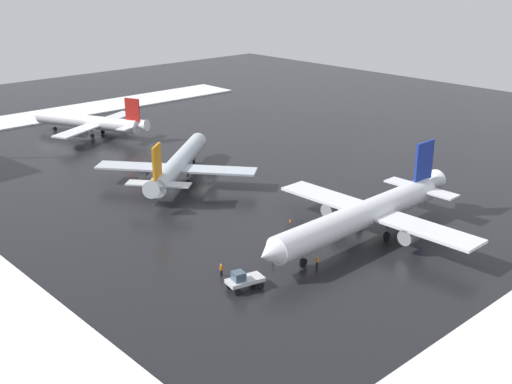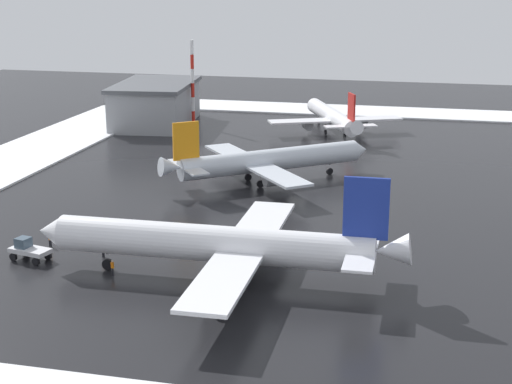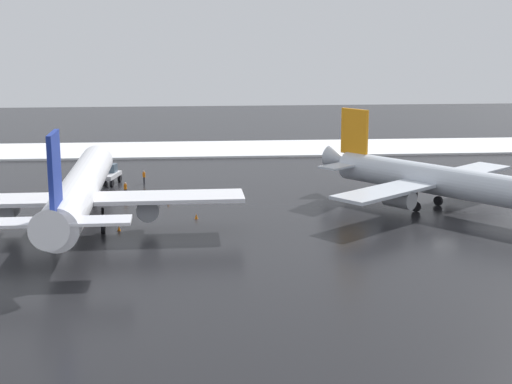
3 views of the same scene
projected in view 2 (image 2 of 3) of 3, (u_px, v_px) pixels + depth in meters
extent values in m
plane|color=black|center=(298.00, 187.00, 117.10)|extent=(240.00, 240.00, 0.00)
cube|color=white|center=(350.00, 111.00, 179.80)|extent=(14.00, 116.00, 0.32)
cylinder|color=white|center=(212.00, 243.00, 81.09)|extent=(4.31, 33.62, 3.80)
cone|color=white|center=(51.00, 231.00, 84.84)|extent=(3.65, 2.74, 3.61)
cone|color=white|center=(392.00, 250.00, 77.11)|extent=(3.29, 4.04, 3.70)
cube|color=white|center=(221.00, 282.00, 71.86)|extent=(14.62, 5.14, 0.40)
cylinder|color=gray|center=(222.00, 284.00, 74.39)|extent=(2.30, 3.84, 2.24)
cube|color=white|center=(262.00, 222.00, 89.11)|extent=(14.62, 5.14, 0.40)
cylinder|color=gray|center=(253.00, 237.00, 87.43)|extent=(2.30, 3.84, 2.24)
cube|color=navy|center=(366.00, 208.00, 76.54)|extent=(0.47, 4.48, 6.27)
cube|color=white|center=(359.00, 262.00, 74.62)|extent=(5.41, 2.99, 0.27)
cube|color=white|center=(365.00, 239.00, 80.93)|extent=(5.41, 2.99, 0.27)
cylinder|color=black|center=(107.00, 250.00, 83.98)|extent=(0.27, 0.27, 0.78)
cylinder|color=black|center=(108.00, 264.00, 84.42)|extent=(0.41, 1.24, 1.23)
cylinder|color=black|center=(238.00, 270.00, 78.54)|extent=(0.27, 0.27, 0.78)
cylinder|color=black|center=(238.00, 285.00, 78.98)|extent=(0.41, 1.24, 1.23)
cylinder|color=black|center=(249.00, 253.00, 83.17)|extent=(0.27, 0.27, 0.78)
cylinder|color=black|center=(249.00, 267.00, 83.61)|extent=(0.41, 1.24, 1.23)
cylinder|color=white|center=(332.00, 116.00, 156.26)|extent=(25.92, 13.86, 3.06)
cone|color=white|center=(313.00, 104.00, 170.05)|extent=(3.16, 3.54, 2.91)
cone|color=white|center=(355.00, 127.00, 142.15)|extent=(4.00, 3.69, 2.98)
cube|color=white|center=(299.00, 121.00, 152.44)|extent=(8.41, 12.31, 0.32)
cylinder|color=gray|center=(307.00, 125.00, 153.44)|extent=(3.53, 2.90, 1.80)
cube|color=white|center=(371.00, 119.00, 155.12)|extent=(8.41, 12.31, 0.32)
cylinder|color=gray|center=(362.00, 123.00, 155.47)|extent=(3.53, 2.90, 1.80)
cube|color=red|center=(352.00, 107.00, 143.29)|extent=(3.42, 1.77, 5.05)
cube|color=white|center=(336.00, 127.00, 143.92)|extent=(3.91, 4.91, 0.22)
cube|color=white|center=(365.00, 126.00, 144.90)|extent=(3.91, 4.91, 0.22)
cylinder|color=black|center=(319.00, 115.00, 165.57)|extent=(0.22, 0.22, 0.63)
cylinder|color=black|center=(319.00, 121.00, 165.93)|extent=(1.03, 0.69, 0.99)
cylinder|color=black|center=(326.00, 126.00, 153.71)|extent=(0.22, 0.22, 0.63)
cylinder|color=black|center=(325.00, 132.00, 154.07)|extent=(1.03, 0.69, 0.99)
cylinder|color=black|center=(345.00, 125.00, 154.44)|extent=(0.22, 0.22, 0.63)
cylinder|color=black|center=(345.00, 131.00, 154.79)|extent=(1.03, 0.69, 0.99)
cylinder|color=silver|center=(272.00, 160.00, 118.87)|extent=(21.09, 25.02, 3.34)
cone|color=silver|center=(360.00, 150.00, 125.49)|extent=(3.95, 3.83, 3.17)
cone|color=silver|center=(171.00, 167.00, 112.02)|extent=(4.41, 4.51, 3.25)
cube|color=silver|center=(232.00, 153.00, 124.71)|extent=(12.65, 11.38, 0.35)
cylinder|color=gray|center=(240.00, 161.00, 123.48)|extent=(3.62, 3.83, 1.96)
cube|color=silver|center=(279.00, 176.00, 110.74)|extent=(12.65, 11.38, 0.35)
cylinder|color=gray|center=(275.00, 179.00, 112.92)|extent=(3.62, 3.83, 1.96)
cube|color=orange|center=(186.00, 141.00, 112.01)|extent=(2.74, 3.28, 5.50)
cube|color=silver|center=(181.00, 162.00, 115.69)|extent=(5.27, 4.95, 0.24)
cube|color=silver|center=(195.00, 171.00, 110.57)|extent=(5.27, 4.95, 0.24)
cylinder|color=black|center=(330.00, 162.00, 123.56)|extent=(0.24, 0.24, 0.69)
cylinder|color=black|center=(330.00, 171.00, 123.95)|extent=(0.95, 1.06, 1.08)
cylinder|color=black|center=(248.00, 168.00, 119.92)|extent=(0.24, 0.24, 0.69)
cylinder|color=black|center=(248.00, 177.00, 120.31)|extent=(0.95, 1.06, 1.08)
cylinder|color=black|center=(260.00, 175.00, 116.17)|extent=(0.24, 0.24, 0.69)
cylinder|color=black|center=(260.00, 184.00, 116.56)|extent=(0.95, 1.06, 1.08)
cube|color=silver|center=(30.00, 250.00, 87.08)|extent=(3.17, 4.97, 0.50)
cube|color=#3F5160|center=(23.00, 242.00, 87.25)|extent=(1.77, 1.70, 1.10)
cylinder|color=black|center=(13.00, 257.00, 87.09)|extent=(0.51, 0.95, 0.90)
cylinder|color=black|center=(26.00, 251.00, 88.80)|extent=(0.51, 0.95, 0.90)
cylinder|color=black|center=(36.00, 261.00, 85.73)|extent=(0.51, 0.95, 0.90)
cylinder|color=black|center=(48.00, 256.00, 87.44)|extent=(0.51, 0.95, 0.90)
cylinder|color=black|center=(50.00, 243.00, 91.60)|extent=(0.16, 0.16, 0.85)
cylinder|color=black|center=(51.00, 243.00, 91.53)|extent=(0.16, 0.16, 0.85)
cylinder|color=orange|center=(50.00, 237.00, 91.36)|extent=(0.36, 0.36, 0.62)
sphere|color=tan|center=(50.00, 234.00, 91.25)|extent=(0.24, 0.24, 0.24)
cylinder|color=black|center=(103.00, 254.00, 88.13)|extent=(0.16, 0.16, 0.85)
cylinder|color=black|center=(104.00, 253.00, 88.30)|extent=(0.16, 0.16, 0.85)
cylinder|color=orange|center=(103.00, 247.00, 88.02)|extent=(0.36, 0.36, 0.62)
sphere|color=tan|center=(103.00, 244.00, 87.90)|extent=(0.24, 0.24, 0.24)
cylinder|color=black|center=(112.00, 272.00, 82.80)|extent=(0.16, 0.16, 0.85)
cylinder|color=black|center=(113.00, 271.00, 82.99)|extent=(0.16, 0.16, 0.85)
cylinder|color=orange|center=(112.00, 265.00, 82.70)|extent=(0.36, 0.36, 0.62)
sphere|color=tan|center=(112.00, 261.00, 82.58)|extent=(0.24, 0.24, 0.24)
cylinder|color=red|center=(193.00, 118.00, 163.70)|extent=(0.70, 0.70, 2.92)
cylinder|color=white|center=(193.00, 104.00, 162.90)|extent=(0.70, 0.70, 2.92)
cylinder|color=red|center=(193.00, 90.00, 162.11)|extent=(0.70, 0.70, 2.92)
cylinder|color=white|center=(192.00, 76.00, 161.31)|extent=(0.70, 0.70, 2.92)
cylinder|color=red|center=(192.00, 62.00, 160.52)|extent=(0.70, 0.70, 2.92)
cylinder|color=white|center=(192.00, 47.00, 159.72)|extent=(0.70, 0.70, 2.92)
cube|color=gray|center=(156.00, 105.00, 163.55)|extent=(25.38, 16.53, 8.00)
cube|color=#4C4F54|center=(155.00, 84.00, 162.35)|extent=(26.49, 17.64, 0.80)
cone|color=orange|center=(225.00, 239.00, 93.53)|extent=(0.36, 0.36, 0.55)
cone|color=orange|center=(159.00, 243.00, 92.15)|extent=(0.36, 0.36, 0.55)
cone|color=orange|center=(245.00, 265.00, 85.26)|extent=(0.36, 0.36, 0.55)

